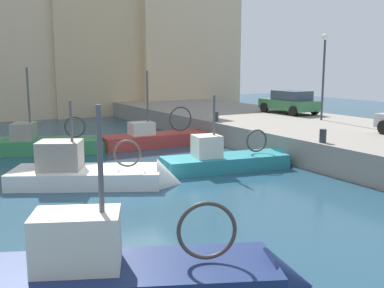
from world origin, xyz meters
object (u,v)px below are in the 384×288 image
(fishing_boat_red, at_px, (160,144))
(parked_car_green, at_px, (290,102))
(mooring_bollard_mid, at_px, (323,136))
(mooring_bollard_north, at_px, (216,117))
(fishing_boat_green, at_px, (55,150))
(fishing_boat_teal, at_px, (233,166))
(fishing_boat_navy, at_px, (137,288))
(fishing_boat_white, at_px, (98,181))
(quay_streetlamp, at_px, (324,62))

(fishing_boat_red, xyz_separation_m, parked_car_green, (9.52, 0.41, 1.85))
(mooring_bollard_mid, height_order, mooring_bollard_north, same)
(fishing_boat_green, height_order, fishing_boat_teal, fishing_boat_green)
(fishing_boat_navy, height_order, mooring_bollard_mid, fishing_boat_navy)
(fishing_boat_green, xyz_separation_m, fishing_boat_navy, (-2.07, -15.34, 0.03))
(fishing_boat_teal, height_order, fishing_boat_white, fishing_boat_teal)
(fishing_boat_navy, bearing_deg, mooring_bollard_mid, 28.25)
(parked_car_green, bearing_deg, mooring_bollard_mid, -125.02)
(fishing_boat_teal, distance_m, quay_streetlamp, 10.19)
(fishing_boat_green, bearing_deg, fishing_boat_red, -9.09)
(fishing_boat_white, relative_size, fishing_boat_red, 0.98)
(fishing_boat_teal, distance_m, fishing_boat_red, 6.59)
(fishing_boat_teal, bearing_deg, fishing_boat_green, 127.10)
(parked_car_green, relative_size, mooring_bollard_mid, 7.36)
(fishing_boat_navy, xyz_separation_m, fishing_boat_white, (1.95, 8.21, -0.01))
(fishing_boat_white, bearing_deg, fishing_boat_teal, -3.32)
(fishing_boat_teal, relative_size, mooring_bollard_mid, 11.31)
(fishing_boat_green, height_order, mooring_bollard_north, fishing_boat_green)
(quay_streetlamp, bearing_deg, mooring_bollard_mid, -135.13)
(fishing_boat_red, bearing_deg, parked_car_green, 2.48)
(fishing_boat_green, relative_size, mooring_bollard_mid, 11.12)
(fishing_boat_green, height_order, parked_car_green, fishing_boat_green)
(fishing_boat_navy, relative_size, quay_streetlamp, 1.43)
(fishing_boat_navy, bearing_deg, fishing_boat_red, 62.53)
(fishing_boat_green, bearing_deg, fishing_boat_teal, -52.90)
(fishing_boat_red, distance_m, parked_car_green, 9.71)
(fishing_boat_red, bearing_deg, fishing_boat_green, 170.91)
(mooring_bollard_north, xyz_separation_m, quay_streetlamp, (5.65, -2.38, 2.98))
(quay_streetlamp, bearing_deg, fishing_boat_white, -167.72)
(fishing_boat_navy, distance_m, fishing_boat_red, 16.31)
(fishing_boat_teal, distance_m, mooring_bollard_mid, 3.87)
(fishing_boat_teal, relative_size, fishing_boat_white, 0.98)
(parked_car_green, relative_size, quay_streetlamp, 0.84)
(fishing_boat_red, bearing_deg, mooring_bollard_north, -13.95)
(mooring_bollard_north, bearing_deg, fishing_boat_white, -147.63)
(fishing_boat_white, xyz_separation_m, fishing_boat_red, (5.57, 6.26, -0.04))
(parked_car_green, xyz_separation_m, quay_streetlamp, (-0.78, -3.55, 2.50))
(parked_car_green, bearing_deg, fishing_boat_green, 178.24)
(fishing_boat_teal, height_order, fishing_boat_navy, fishing_boat_navy)
(fishing_boat_red, height_order, parked_car_green, fishing_boat_red)
(fishing_boat_white, height_order, fishing_boat_red, fishing_boat_red)
(fishing_boat_navy, height_order, mooring_bollard_north, fishing_boat_navy)
(fishing_boat_red, relative_size, mooring_bollard_mid, 11.80)
(fishing_boat_teal, bearing_deg, fishing_boat_red, 91.68)
(fishing_boat_green, xyz_separation_m, mooring_bollard_mid, (8.54, -9.64, 1.37))
(fishing_boat_green, distance_m, mooring_bollard_north, 8.80)
(mooring_bollard_north, height_order, quay_streetlamp, quay_streetlamp)
(fishing_boat_red, relative_size, parked_car_green, 1.60)
(fishing_boat_green, bearing_deg, fishing_boat_navy, -97.68)
(fishing_boat_green, distance_m, quay_streetlamp, 15.37)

